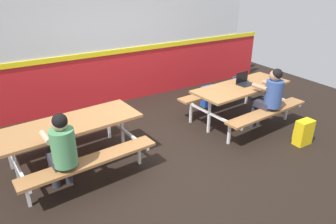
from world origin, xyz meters
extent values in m
cube|color=black|center=(0.00, 0.00, -0.01)|extent=(10.00, 10.00, 0.02)
cube|color=red|center=(0.00, 2.39, 0.55)|extent=(8.00, 0.12, 1.10)
cube|color=yellow|center=(0.00, 2.33, 1.15)|extent=(8.00, 0.03, 0.10)
cube|color=silver|center=(0.00, 2.39, 1.90)|extent=(6.72, 0.12, 1.40)
cube|color=#9E6B3D|center=(-1.60, 0.29, 0.72)|extent=(2.03, 0.92, 0.04)
cube|color=#9E6B3D|center=(-1.54, -0.34, 0.43)|extent=(1.89, 0.45, 0.04)
cube|color=#9E6B3D|center=(-1.65, 0.93, 0.43)|extent=(1.89, 0.45, 0.04)
cube|color=white|center=(-2.40, 0.22, 0.35)|extent=(0.04, 0.04, 0.70)
cube|color=white|center=(-2.40, 0.22, 0.39)|extent=(0.18, 1.55, 0.04)
cube|color=white|center=(-2.36, -0.28, 0.21)|extent=(0.04, 0.04, 0.41)
cube|color=white|center=(-2.45, 0.73, 0.21)|extent=(0.04, 0.04, 0.41)
cube|color=white|center=(-0.79, 0.37, 0.35)|extent=(0.04, 0.04, 0.70)
cube|color=white|center=(-0.79, 0.37, 0.39)|extent=(0.18, 1.55, 0.04)
cube|color=white|center=(-0.75, -0.14, 0.21)|extent=(0.04, 0.04, 0.41)
cube|color=white|center=(-0.84, 0.87, 0.21)|extent=(0.04, 0.04, 0.41)
cube|color=#9E6B3D|center=(1.60, 0.20, 0.72)|extent=(2.03, 0.92, 0.04)
cube|color=#9E6B3D|center=(1.65, -0.43, 0.43)|extent=(1.89, 0.45, 0.04)
cube|color=#9E6B3D|center=(1.54, 0.83, 0.43)|extent=(1.89, 0.45, 0.04)
cube|color=white|center=(0.79, 0.13, 0.35)|extent=(0.04, 0.04, 0.70)
cube|color=white|center=(0.79, 0.13, 0.39)|extent=(0.18, 1.55, 0.04)
cube|color=white|center=(0.84, -0.38, 0.21)|extent=(0.04, 0.04, 0.41)
cube|color=white|center=(0.75, 0.64, 0.21)|extent=(0.04, 0.04, 0.41)
cube|color=white|center=(2.40, 0.27, 0.35)|extent=(0.04, 0.04, 0.70)
cube|color=white|center=(2.40, 0.27, 0.39)|extent=(0.18, 1.55, 0.04)
cube|color=white|center=(2.45, -0.23, 0.21)|extent=(0.04, 0.04, 0.41)
cube|color=white|center=(2.36, 0.78, 0.21)|extent=(0.04, 0.04, 0.41)
cylinder|color=#2D2D38|center=(-1.98, -0.05, 0.23)|extent=(0.11, 0.11, 0.45)
cylinder|color=#2D2D38|center=(-1.80, -0.04, 0.23)|extent=(0.11, 0.11, 0.45)
cube|color=#2D2D38|center=(-1.87, -0.20, 0.51)|extent=(0.33, 0.41, 0.12)
cylinder|color=#4C8C59|center=(-1.86, -0.37, 0.75)|extent=(0.30, 0.30, 0.48)
cylinder|color=tan|center=(-2.01, -0.18, 0.85)|extent=(0.11, 0.31, 0.08)
cylinder|color=tan|center=(-1.74, -0.16, 0.85)|extent=(0.11, 0.31, 0.08)
sphere|color=tan|center=(-1.86, -0.35, 1.08)|extent=(0.20, 0.20, 0.20)
sphere|color=black|center=(-1.86, -0.38, 1.11)|extent=(0.18, 0.18, 0.18)
cylinder|color=#2D2D38|center=(1.64, -0.11, 0.23)|extent=(0.11, 0.11, 0.45)
cylinder|color=#2D2D38|center=(1.82, -0.09, 0.23)|extent=(0.11, 0.11, 0.45)
cube|color=#2D2D38|center=(1.74, -0.25, 0.51)|extent=(0.33, 0.41, 0.12)
cylinder|color=#334C8C|center=(1.76, -0.42, 0.75)|extent=(0.30, 0.30, 0.48)
cylinder|color=#A57A5B|center=(1.60, -0.23, 0.85)|extent=(0.11, 0.31, 0.08)
cylinder|color=#A57A5B|center=(1.88, -0.21, 0.85)|extent=(0.11, 0.31, 0.08)
sphere|color=#A57A5B|center=(1.76, -0.40, 1.08)|extent=(0.20, 0.20, 0.20)
sphere|color=black|center=(1.76, -0.43, 1.11)|extent=(0.18, 0.18, 0.18)
cube|color=black|center=(1.71, 0.21, 0.75)|extent=(0.34, 0.25, 0.01)
cube|color=black|center=(1.70, 0.32, 0.86)|extent=(0.32, 0.04, 0.21)
cube|color=yellow|center=(1.91, -1.03, 0.22)|extent=(0.30, 0.18, 0.44)
cube|color=yellow|center=(1.91, -0.92, 0.15)|extent=(0.21, 0.04, 0.19)
cube|color=#1E47B2|center=(2.54, 1.31, 0.18)|extent=(0.34, 0.14, 0.36)
torus|color=#1E47B2|center=(2.54, 1.31, 0.42)|extent=(0.21, 0.21, 0.02)
cube|color=#1E47B2|center=(1.56, 1.14, 0.22)|extent=(0.30, 0.18, 0.44)
cube|color=#1E47B2|center=(1.56, 1.25, 0.15)|extent=(0.21, 0.04, 0.19)
camera|label=1|loc=(-2.45, -3.83, 2.72)|focal=33.26mm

